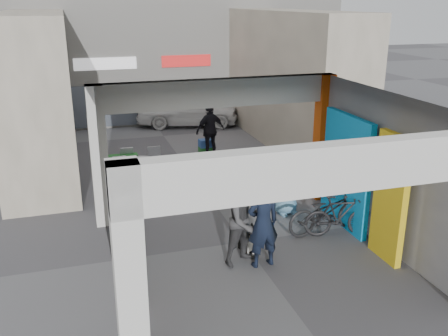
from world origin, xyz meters
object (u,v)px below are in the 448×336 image
object	(u,v)px
man_crates	(210,130)
cafe_set	(136,171)
man_back_turned	(246,220)
white_van	(188,109)
border_collie	(249,240)
bicycle_front	(327,211)
produce_stand	(124,170)
man_elderly	(288,183)
bicycle_rear	(340,216)
man_with_dog	(263,223)

from	to	relation	value
man_crates	cafe_set	bearing A→B (deg)	15.91
man_back_turned	white_van	xyz separation A→B (m)	(1.65, 12.38, -0.22)
border_collie	bicycle_front	xyz separation A→B (m)	(2.11, 0.38, 0.26)
produce_stand	man_elderly	size ratio (longest dim) A/B	0.66
produce_stand	man_crates	bearing A→B (deg)	33.83
bicycle_rear	man_with_dog	bearing A→B (deg)	120.73
man_crates	man_back_turned	bearing A→B (deg)	63.81
man_crates	bicycle_front	bearing A→B (deg)	82.21
bicycle_front	bicycle_rear	size ratio (longest dim) A/B	1.21
cafe_set	man_with_dog	world-z (taller)	man_with_dog
bicycle_front	man_back_turned	bearing A→B (deg)	102.38
man_crates	white_van	xyz separation A→B (m)	(0.30, 4.80, -0.21)
bicycle_rear	white_van	size ratio (longest dim) A/B	0.39
man_elderly	produce_stand	bearing A→B (deg)	123.19
produce_stand	white_van	distance (m)	7.27
produce_stand	man_back_turned	distance (m)	6.38
man_elderly	white_van	size ratio (longest dim) A/B	0.39
man_crates	bicycle_rear	distance (m)	7.17
man_crates	white_van	bearing A→B (deg)	-109.66
cafe_set	man_crates	size ratio (longest dim) A/B	0.81
man_back_turned	man_crates	bearing A→B (deg)	60.72
white_van	man_back_turned	bearing A→B (deg)	-173.35
border_collie	man_elderly	size ratio (longest dim) A/B	0.42
man_back_turned	man_elderly	xyz separation A→B (m)	(1.90, 2.11, -0.12)
border_collie	man_crates	bearing A→B (deg)	62.93
border_collie	bicycle_rear	xyz separation A→B (m)	(2.33, 0.11, 0.23)
man_elderly	man_crates	bearing A→B (deg)	85.00
man_back_turned	man_crates	xyz separation A→B (m)	(1.35, 7.58, -0.01)
bicycle_front	white_van	xyz separation A→B (m)	(-0.69, 11.59, 0.21)
produce_stand	border_collie	bearing A→B (deg)	-60.65
border_collie	bicycle_rear	world-z (taller)	bicycle_rear
man_elderly	bicycle_front	bearing A→B (deg)	-82.12
cafe_set	man_back_turned	bearing A→B (deg)	-74.96
border_collie	produce_stand	bearing A→B (deg)	92.50
bicycle_rear	bicycle_front	bearing A→B (deg)	51.45
man_elderly	white_van	world-z (taller)	man_elderly
border_collie	white_van	world-z (taller)	white_van
cafe_set	border_collie	xyz separation A→B (m)	(1.78, -5.35, -0.05)
cafe_set	man_with_dog	size ratio (longest dim) A/B	0.80
border_collie	cafe_set	bearing A→B (deg)	90.20
cafe_set	man_crates	world-z (taller)	man_crates
man_with_dog	man_back_turned	distance (m)	0.37
border_collie	man_with_dog	xyz separation A→B (m)	(0.07, -0.65, 0.68)
produce_stand	bicycle_front	world-z (taller)	bicycle_front
produce_stand	man_with_dog	xyz separation A→B (m)	(2.19, -6.28, 0.67)
produce_stand	bicycle_rear	world-z (taller)	bicycle_rear
cafe_set	man_back_turned	size ratio (longest dim) A/B	0.80
man_crates	bicycle_rear	bearing A→B (deg)	83.62
cafe_set	border_collie	size ratio (longest dim) A/B	2.15
man_back_turned	bicycle_rear	world-z (taller)	man_back_turned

